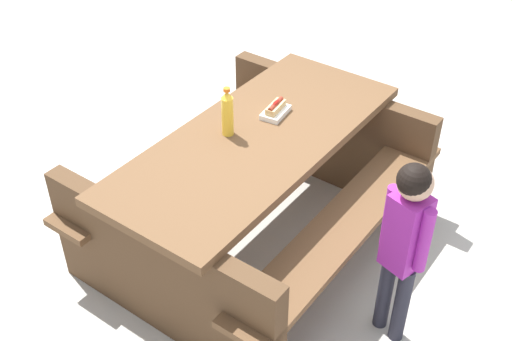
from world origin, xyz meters
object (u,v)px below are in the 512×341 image
object	(u,v)px
picnic_table	(256,182)
child_in_coat	(406,233)
hotdog_tray	(276,110)
soda_bottle	(227,113)

from	to	relation	value
picnic_table	child_in_coat	distance (m)	0.97
picnic_table	hotdog_tray	world-z (taller)	hotdog_tray
picnic_table	child_in_coat	bearing A→B (deg)	-100.78
hotdog_tray	child_in_coat	xyz separation A→B (m)	(-0.41, -0.95, -0.11)
picnic_table	soda_bottle	bearing A→B (deg)	114.24
picnic_table	hotdog_tray	size ratio (longest dim) A/B	9.80
soda_bottle	child_in_coat	size ratio (longest dim) A/B	0.26
hotdog_tray	child_in_coat	size ratio (longest dim) A/B	0.18
picnic_table	child_in_coat	size ratio (longest dim) A/B	1.76
picnic_table	hotdog_tray	xyz separation A→B (m)	(0.24, 0.03, 0.34)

